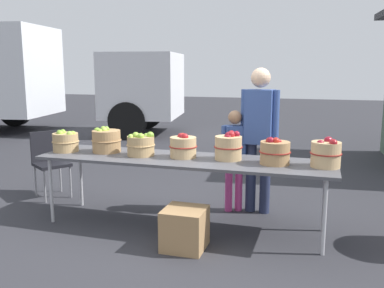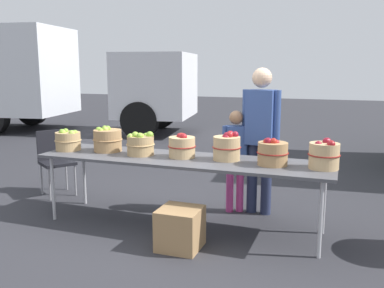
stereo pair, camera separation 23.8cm
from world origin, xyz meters
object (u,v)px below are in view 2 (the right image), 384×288
(apple_basket_green_0, at_px, (68,140))
(folding_chair, at_px, (55,157))
(child_customer, at_px, (236,153))
(produce_crate, at_px, (180,228))
(apple_basket_green_2, at_px, (141,144))
(apple_basket_red_1, at_px, (227,147))
(vendor_adult, at_px, (261,129))
(apple_basket_red_3, at_px, (324,155))
(apple_basket_red_0, at_px, (182,146))
(apple_basket_red_2, at_px, (272,153))
(box_truck, at_px, (27,75))
(market_table, at_px, (182,161))
(apple_basket_green_1, at_px, (107,140))

(apple_basket_green_0, relative_size, folding_chair, 0.35)
(child_customer, relative_size, produce_crate, 3.10)
(apple_basket_green_0, height_order, folding_chair, apple_basket_green_0)
(apple_basket_green_2, relative_size, child_customer, 0.26)
(apple_basket_green_0, xyz_separation_m, produce_crate, (1.57, -0.49, -0.67))
(apple_basket_red_1, distance_m, folding_chair, 2.56)
(apple_basket_green_0, distance_m, vendor_adult, 2.21)
(folding_chair, bearing_deg, child_customer, -53.06)
(vendor_adult, bearing_deg, produce_crate, 74.63)
(apple_basket_red_3, height_order, folding_chair, apple_basket_red_3)
(apple_basket_red_0, relative_size, apple_basket_red_3, 1.00)
(child_customer, bearing_deg, apple_basket_red_0, 29.18)
(apple_basket_green_0, height_order, apple_basket_red_2, apple_basket_red_2)
(vendor_adult, distance_m, box_truck, 8.60)
(child_customer, distance_m, produce_crate, 1.31)
(apple_basket_red_0, distance_m, box_truck, 8.43)
(apple_basket_red_1, distance_m, produce_crate, 0.96)
(apple_basket_red_1, xyz_separation_m, child_customer, (-0.05, 0.58, -0.18))
(apple_basket_red_2, xyz_separation_m, vendor_adult, (-0.25, 0.70, 0.12))
(apple_basket_green_0, xyz_separation_m, apple_basket_red_2, (2.33, 0.04, 0.01))
(apple_basket_red_0, height_order, apple_basket_red_2, apple_basket_red_2)
(market_table, relative_size, child_customer, 2.58)
(apple_basket_red_0, height_order, vendor_adult, vendor_adult)
(apple_basket_green_0, height_order, child_customer, child_customer)
(apple_basket_red_3, height_order, child_customer, child_customer)
(apple_basket_red_3, bearing_deg, apple_basket_red_0, 179.15)
(apple_basket_red_2, bearing_deg, market_table, -179.74)
(apple_basket_red_0, bearing_deg, market_table, -65.76)
(apple_basket_red_3, relative_size, box_truck, 0.04)
(produce_crate, bearing_deg, apple_basket_red_3, 23.94)
(apple_basket_green_0, bearing_deg, box_truck, 134.10)
(apple_basket_red_2, height_order, produce_crate, apple_basket_red_2)
(apple_basket_green_2, bearing_deg, child_customer, 36.67)
(child_customer, xyz_separation_m, produce_crate, (-0.23, -1.19, -0.51))
(apple_basket_green_2, xyz_separation_m, folding_chair, (-1.55, 0.54, -0.36))
(apple_basket_green_0, relative_size, apple_basket_red_1, 1.02)
(market_table, distance_m, vendor_adult, 1.02)
(apple_basket_green_1, relative_size, box_truck, 0.04)
(apple_basket_green_2, height_order, apple_basket_red_0, same)
(apple_basket_green_1, distance_m, apple_basket_green_2, 0.46)
(apple_basket_red_1, bearing_deg, child_customer, 95.25)
(child_customer, bearing_deg, vendor_adult, 163.18)
(vendor_adult, relative_size, box_truck, 0.21)
(market_table, xyz_separation_m, apple_basket_red_0, (-0.02, 0.04, 0.15))
(apple_basket_red_3, bearing_deg, apple_basket_red_1, 176.58)
(apple_basket_red_0, distance_m, child_customer, 0.77)
(box_truck, height_order, folding_chair, box_truck)
(apple_basket_green_0, height_order, apple_basket_green_2, apple_basket_green_2)
(market_table, bearing_deg, apple_basket_green_0, -178.46)
(folding_chair, bearing_deg, market_table, -70.72)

